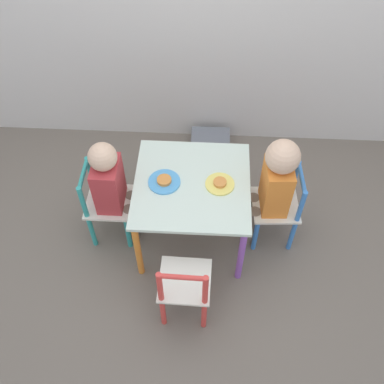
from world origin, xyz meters
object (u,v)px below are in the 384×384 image
(chair_teal, at_px, (106,204))
(storage_bin, at_px, (210,144))
(chair_blue, at_px, (279,207))
(child_left, at_px, (112,185))
(chair_red, at_px, (185,287))
(plate_left, at_px, (164,181))
(kids_table, at_px, (192,191))
(plate_right, at_px, (220,184))
(child_right, at_px, (274,183))

(chair_teal, bearing_deg, storage_bin, -39.13)
(chair_blue, bearing_deg, child_left, -91.62)
(child_left, bearing_deg, chair_red, -139.54)
(child_left, xyz_separation_m, plate_left, (0.29, -0.00, 0.05))
(chair_blue, xyz_separation_m, plate_left, (-0.64, -0.03, 0.23))
(plate_left, distance_m, storage_bin, 0.87)
(chair_blue, xyz_separation_m, chair_teal, (-0.99, -0.03, 0.00))
(kids_table, bearing_deg, child_left, 179.89)
(plate_right, relative_size, storage_bin, 0.58)
(plate_left, bearing_deg, storage_bin, 71.60)
(chair_blue, relative_size, child_left, 0.72)
(plate_right, distance_m, storage_bin, 0.84)
(storage_bin, bearing_deg, plate_left, -108.40)
(chair_red, height_order, storage_bin, chair_red)
(plate_left, bearing_deg, child_left, 179.83)
(child_left, distance_m, plate_left, 0.29)
(kids_table, height_order, chair_red, chair_red)
(plate_left, bearing_deg, child_right, 2.52)
(kids_table, relative_size, plate_left, 3.61)
(child_right, height_order, storage_bin, child_right)
(plate_left, relative_size, storage_bin, 0.64)
(kids_table, xyz_separation_m, child_left, (-0.43, 0.00, 0.02))
(kids_table, xyz_separation_m, plate_right, (0.15, 0.00, 0.08))
(chair_blue, bearing_deg, chair_red, -47.36)
(plate_right, bearing_deg, chair_teal, 179.91)
(chair_blue, height_order, chair_teal, same)
(kids_table, xyz_separation_m, chair_red, (-0.01, -0.50, -0.15))
(child_right, bearing_deg, chair_blue, 90.00)
(kids_table, bearing_deg, plate_right, 0.00)
(chair_blue, xyz_separation_m, child_right, (-0.06, -0.00, 0.21))
(kids_table, xyz_separation_m, storage_bin, (0.09, 0.72, -0.35))
(child_left, bearing_deg, chair_blue, -88.14)
(chair_red, distance_m, child_left, 0.68)
(chair_red, xyz_separation_m, plate_left, (-0.14, 0.50, 0.23))
(child_left, height_order, plate_left, child_left)
(storage_bin, bearing_deg, chair_red, -94.85)
(chair_blue, distance_m, chair_teal, 0.99)
(plate_right, distance_m, plate_left, 0.30)
(chair_teal, relative_size, plate_left, 3.10)
(chair_teal, xyz_separation_m, chair_red, (0.48, -0.50, 0.00))
(kids_table, bearing_deg, chair_teal, 179.89)
(child_right, bearing_deg, storage_bin, -156.98)
(chair_blue, bearing_deg, child_right, -90.00)
(kids_table, distance_m, chair_red, 0.52)
(storage_bin, bearing_deg, chair_blue, -59.70)
(child_right, bearing_deg, plate_right, -88.27)
(chair_blue, relative_size, child_right, 0.69)
(child_right, relative_size, child_left, 1.05)
(chair_blue, relative_size, storage_bin, 1.99)
(kids_table, relative_size, storage_bin, 2.31)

